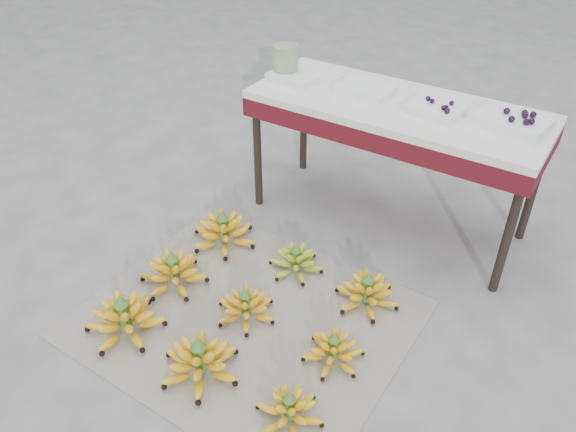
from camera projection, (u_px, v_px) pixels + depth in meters
The scene contains 17 objects.
ground at pixel (264, 322), 2.27m from camera, with size 60.00×60.00×0.00m, color #5E5F61.
newspaper_mat at pixel (246, 318), 2.28m from camera, with size 1.25×1.05×0.01m, color silver.
bunch_front_left at pixel (125, 319), 2.19m from camera, with size 0.36×0.36×0.19m.
bunch_front_center at pixel (200, 361), 2.02m from camera, with size 0.32×0.32×0.18m.
bunch_front_right at pixel (289, 410), 1.87m from camera, with size 0.28×0.28×0.14m.
bunch_mid_left at pixel (174, 273), 2.42m from camera, with size 0.33×0.33×0.18m.
bunch_mid_center at pixel (246, 307), 2.26m from camera, with size 0.25×0.25×0.15m.
bunch_mid_right at pixel (333, 351), 2.08m from camera, with size 0.30×0.30×0.14m.
bunch_back_left at pixel (224, 232), 2.65m from camera, with size 0.32×0.32×0.19m.
bunch_back_center at pixel (296, 261), 2.49m from camera, with size 0.24×0.24×0.15m.
bunch_back_right at pixel (367, 293), 2.32m from camera, with size 0.28×0.28×0.16m.
vendor_table at pixel (396, 118), 2.53m from camera, with size 1.32×0.53×0.64m.
tray_far_left at pixel (294, 77), 2.68m from camera, with size 0.25×0.19×0.04m.
tray_left at pixel (365, 90), 2.55m from camera, with size 0.26×0.19×0.04m.
tray_right at pixel (435, 110), 2.38m from camera, with size 0.24×0.19×0.06m.
tray_far_right at pixel (513, 122), 2.28m from camera, with size 0.31×0.24×0.07m.
glass_jar at pixel (286, 62), 2.68m from camera, with size 0.12×0.12×0.16m, color #B5CBA1.
Camera 1 is at (0.95, -1.29, 1.67)m, focal length 35.00 mm.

